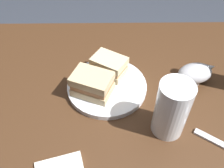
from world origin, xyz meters
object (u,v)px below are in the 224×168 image
object	(u,v)px
sandwich_half_left	(109,66)
pint_glass	(171,111)
gravy_boat	(195,73)
plate	(107,86)
sandwich_half_right	(92,84)

from	to	relation	value
sandwich_half_left	pint_glass	bearing A→B (deg)	-52.51
sandwich_half_left	gravy_boat	distance (m)	0.26
pint_glass	plate	bearing A→B (deg)	137.23
sandwich_half_right	pint_glass	size ratio (longest dim) A/B	0.81
plate	pint_glass	size ratio (longest dim) A/B	1.48
sandwich_half_right	pint_glass	distance (m)	0.23
sandwich_half_left	gravy_boat	size ratio (longest dim) A/B	0.94
sandwich_half_left	gravy_boat	xyz separation A→B (m)	(0.26, -0.03, -0.01)
plate	pint_glass	world-z (taller)	pint_glass
plate	sandwich_half_right	distance (m)	0.07
plate	sandwich_half_right	size ratio (longest dim) A/B	1.83
plate	sandwich_half_left	xyz separation A→B (m)	(0.01, 0.05, 0.04)
sandwich_half_left	plate	bearing A→B (deg)	-98.32
plate	gravy_boat	xyz separation A→B (m)	(0.27, 0.02, 0.03)
plate	gravy_boat	world-z (taller)	gravy_boat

